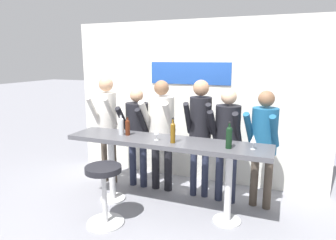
# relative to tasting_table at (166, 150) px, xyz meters

# --- Properties ---
(ground_plane) EXTENTS (40.00, 40.00, 0.00)m
(ground_plane) POSITION_rel_tasting_table_xyz_m (-0.00, 0.00, -0.86)
(ground_plane) COLOR gray
(back_wall) EXTENTS (4.33, 0.12, 2.67)m
(back_wall) POSITION_rel_tasting_table_xyz_m (-0.00, 1.27, 0.48)
(back_wall) COLOR silver
(back_wall) RESTS_ON ground_plane
(tasting_table) EXTENTS (2.73, 0.57, 1.00)m
(tasting_table) POSITION_rel_tasting_table_xyz_m (0.00, 0.00, 0.00)
(tasting_table) COLOR #4C4C51
(tasting_table) RESTS_ON ground_plane
(bar_stool) EXTENTS (0.47, 0.47, 0.77)m
(bar_stool) POSITION_rel_tasting_table_xyz_m (-0.58, -0.61, -0.34)
(bar_stool) COLOR silver
(bar_stool) RESTS_ON ground_plane
(person_far_left) EXTENTS (0.40, 0.54, 1.77)m
(person_far_left) POSITION_rel_tasting_table_xyz_m (-1.24, 0.53, 0.26)
(person_far_left) COLOR #473D33
(person_far_left) RESTS_ON ground_plane
(person_left) EXTENTS (0.43, 0.52, 1.60)m
(person_left) POSITION_rel_tasting_table_xyz_m (-0.72, 0.57, 0.13)
(person_left) COLOR #23283D
(person_left) RESTS_ON ground_plane
(person_center_left) EXTENTS (0.47, 0.56, 1.74)m
(person_center_left) POSITION_rel_tasting_table_xyz_m (-0.31, 0.59, 0.21)
(person_center_left) COLOR black
(person_center_left) RESTS_ON ground_plane
(person_center) EXTENTS (0.42, 0.55, 1.76)m
(person_center) POSITION_rel_tasting_table_xyz_m (0.31, 0.58, 0.25)
(person_center) COLOR #23283D
(person_center) RESTS_ON ground_plane
(person_center_right) EXTENTS (0.44, 0.54, 1.65)m
(person_center_right) POSITION_rel_tasting_table_xyz_m (0.71, 0.54, 0.17)
(person_center_right) COLOR #23283D
(person_center_right) RESTS_ON ground_plane
(person_right) EXTENTS (0.47, 0.57, 1.64)m
(person_right) POSITION_rel_tasting_table_xyz_m (1.20, 0.56, 0.16)
(person_right) COLOR #473D33
(person_right) RESTS_ON ground_plane
(wine_bottle_0) EXTENTS (0.07, 0.07, 0.27)m
(wine_bottle_0) POSITION_rel_tasting_table_xyz_m (-0.59, 0.04, 0.27)
(wine_bottle_0) COLOR #4C1E0F
(wine_bottle_0) RESTS_ON tasting_table
(wine_bottle_1) EXTENTS (0.07, 0.07, 0.32)m
(wine_bottle_1) POSITION_rel_tasting_table_xyz_m (0.84, -0.08, 0.29)
(wine_bottle_1) COLOR black
(wine_bottle_1) RESTS_ON tasting_table
(wine_bottle_2) EXTENTS (0.07, 0.07, 0.30)m
(wine_bottle_2) POSITION_rel_tasting_table_xyz_m (-0.67, 0.01, 0.28)
(wine_bottle_2) COLOR #B7BCC1
(wine_bottle_2) RESTS_ON tasting_table
(wine_bottle_3) EXTENTS (0.06, 0.06, 0.33)m
(wine_bottle_3) POSITION_rel_tasting_table_xyz_m (0.14, -0.10, 0.29)
(wine_bottle_3) COLOR brown
(wine_bottle_3) RESTS_ON tasting_table
(wine_glass_0) EXTENTS (0.07, 0.07, 0.18)m
(wine_glass_0) POSITION_rel_tasting_table_xyz_m (-0.10, -0.07, 0.27)
(wine_glass_0) COLOR silver
(wine_glass_0) RESTS_ON tasting_table
(wine_glass_1) EXTENTS (0.07, 0.07, 0.18)m
(wine_glass_1) POSITION_rel_tasting_table_xyz_m (1.12, -0.02, 0.27)
(wine_glass_1) COLOR silver
(wine_glass_1) RESTS_ON tasting_table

